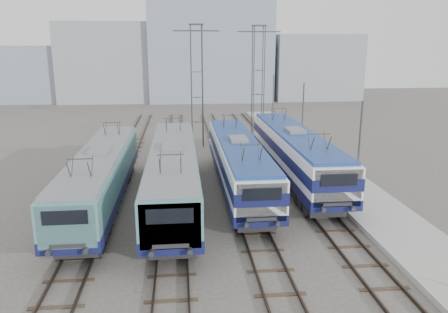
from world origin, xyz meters
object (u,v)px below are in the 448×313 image
at_px(locomotive_center_left, 173,171).
at_px(mast_mid, 302,125).
at_px(catenary_tower_west, 197,81).
at_px(locomotive_far_right, 295,151).
at_px(mast_rear, 273,106).
at_px(mast_front, 358,161).
at_px(catenary_tower_east, 258,79).
at_px(locomotive_far_left, 101,174).
at_px(locomotive_center_right, 239,160).

bearing_deg(locomotive_center_left, mast_mid, 40.04).
distance_m(locomotive_center_left, catenary_tower_west, 17.80).
relative_size(locomotive_center_left, locomotive_far_right, 0.99).
bearing_deg(locomotive_center_left, mast_rear, 62.81).
xyz_separation_m(locomotive_center_left, mast_mid, (10.85, 9.12, 1.18)).
bearing_deg(mast_front, mast_mid, 90.00).
bearing_deg(locomotive_far_right, mast_front, -75.61).
xyz_separation_m(locomotive_center_left, catenary_tower_east, (8.75, 19.12, 4.32)).
height_order(locomotive_far_left, catenary_tower_west, catenary_tower_west).
height_order(locomotive_center_right, catenary_tower_west, catenary_tower_west).
distance_m(locomotive_center_left, locomotive_far_right, 9.99).
xyz_separation_m(locomotive_far_left, locomotive_center_right, (9.00, 2.23, 0.07)).
relative_size(locomotive_center_right, catenary_tower_east, 1.50).
xyz_separation_m(catenary_tower_west, catenary_tower_east, (6.50, 2.00, 0.00)).
bearing_deg(catenary_tower_west, mast_front, -66.73).
bearing_deg(mast_mid, mast_front, -90.00).
relative_size(catenary_tower_west, mast_rear, 1.71).
relative_size(locomotive_center_right, mast_rear, 2.57).
height_order(locomotive_center_right, mast_front, mast_front).
height_order(locomotive_far_left, locomotive_center_left, locomotive_center_left).
distance_m(catenary_tower_east, mast_mid, 10.69).
height_order(locomotive_center_left, locomotive_far_right, locomotive_far_right).
bearing_deg(mast_front, catenary_tower_east, 95.45).
distance_m(catenary_tower_west, mast_mid, 12.16).
distance_m(catenary_tower_east, mast_rear, 4.28).
distance_m(locomotive_far_right, mast_rear, 16.93).
bearing_deg(catenary_tower_west, mast_rear, 24.94).
bearing_deg(locomotive_far_left, mast_rear, 53.77).
xyz_separation_m(mast_front, mast_mid, (0.00, 12.00, 0.00)).
bearing_deg(mast_rear, mast_front, -90.00).
distance_m(locomotive_far_right, mast_mid, 5.26).
relative_size(mast_front, mast_mid, 1.00).
bearing_deg(mast_rear, locomotive_far_left, -126.23).
bearing_deg(catenary_tower_east, mast_mid, -78.14).
relative_size(catenary_tower_west, mast_mid, 1.71).
distance_m(locomotive_center_left, mast_front, 11.29).
xyz_separation_m(locomotive_far_right, mast_mid, (1.85, 4.79, 1.11)).
distance_m(locomotive_far_left, locomotive_center_right, 9.27).
height_order(locomotive_far_left, locomotive_far_right, locomotive_far_right).
bearing_deg(mast_mid, locomotive_center_right, -133.36).
bearing_deg(locomotive_far_left, mast_front, -11.23).
distance_m(locomotive_far_left, mast_rear, 26.01).
xyz_separation_m(locomotive_center_right, mast_mid, (6.35, 6.72, 1.20)).
distance_m(locomotive_far_left, locomotive_center_left, 4.50).
bearing_deg(catenary_tower_west, mast_mid, -42.93).
bearing_deg(locomotive_center_left, locomotive_center_right, 28.02).
height_order(locomotive_far_right, catenary_tower_east, catenary_tower_east).
height_order(catenary_tower_east, mast_front, catenary_tower_east).
bearing_deg(locomotive_far_left, locomotive_center_right, 13.91).
bearing_deg(locomotive_center_right, locomotive_center_left, -151.98).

